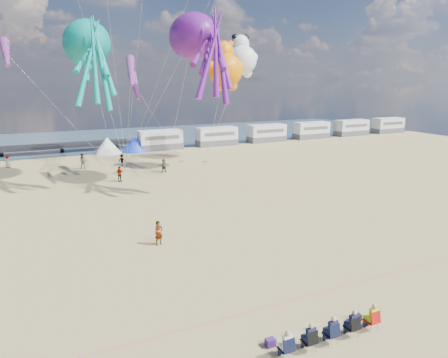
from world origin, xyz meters
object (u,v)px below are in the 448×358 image
motorhome_3 (311,130)px  cooler_purple (270,342)px  motorhome_5 (388,125)px  spectator_row (331,329)px  sandbag_e (126,166)px  windsock_right (131,71)px  sandbag_b (167,166)px  motorhome_0 (160,140)px  kite_panda (242,60)px  beachgoer_6 (8,161)px  windsock_left (6,53)px  sandbag_c (205,162)px  kite_octopus_teal (87,43)px  beachgoer_4 (164,166)px  motorhome_4 (352,128)px  beachgoer_2 (122,160)px  beachgoer_3 (119,174)px  sandbag_d (182,161)px  motorhome_1 (217,136)px  kite_octopus_purple (193,37)px  windsock_mid (135,86)px  sandbag_a (116,173)px  cooler_navy (357,317)px  kite_teddy_orange (225,71)px  beachgoer_1 (83,161)px  motorhome_2 (267,133)px  standing_person (159,233)px  tent_blue (135,144)px  tent_white (107,145)px

motorhome_3 → cooler_purple: 60.57m
motorhome_3 → motorhome_5: (19.00, 0.00, 0.00)m
spectator_row → sandbag_e: spectator_row is taller
windsock_right → sandbag_b: bearing=60.6°
motorhome_0 → kite_panda: (7.85, -11.97, 11.49)m
sandbag_b → kite_panda: (10.65, 0.43, 12.88)m
sandbag_b → beachgoer_6: bearing=157.0°
sandbag_e → windsock_left: 17.53m
sandbag_c → kite_octopus_teal: 20.03m
beachgoer_4 → beachgoer_6: size_ratio=0.99×
motorhome_3 → motorhome_4: size_ratio=1.00×
beachgoer_2 → windsock_right: 13.57m
beachgoer_3 → sandbag_d: 11.69m
motorhome_1 → kite_panda: size_ratio=1.02×
sandbag_e → spectator_row: bearing=-88.9°
motorhome_1 → kite_octopus_purple: 27.25m
motorhome_1 → beachgoer_2: 19.82m
motorhome_0 → sandbag_b: 12.79m
windsock_mid → sandbag_a: bearing=159.0°
kite_octopus_teal → cooler_navy: bearing=-70.5°
beachgoer_4 → beachgoer_6: 19.74m
kite_teddy_orange → beachgoer_6: bearing=139.6°
beachgoer_3 → kite_octopus_teal: 13.78m
beachgoer_1 → beachgoer_2: bearing=16.9°
motorhome_3 → cooler_navy: bearing=-124.8°
motorhome_2 → sandbag_b: bearing=-150.4°
motorhome_3 → kite_octopus_purple: 39.33m
standing_person → beachgoer_4: (6.40, 20.30, -0.05)m
motorhome_2 → sandbag_c: (-16.45, -12.04, -1.39)m
beachgoer_3 → beachgoer_2: bearing=52.2°
beachgoer_1 → kite_octopus_purple: 20.60m
tent_blue → beachgoer_4: 15.24m
motorhome_4 → standing_person: size_ratio=4.02×
beachgoer_4 → sandbag_c: size_ratio=3.10×
sandbag_b → spectator_row: bearing=-96.3°
motorhome_3 → beachgoer_6: 49.47m
standing_person → beachgoer_6: (-10.36, 30.74, -0.04)m
motorhome_4 → kite_octopus_purple: 47.11m
tent_white → kite_panda: (15.85, -11.97, 11.79)m
beachgoer_3 → sandbag_b: bearing=12.3°
beachgoer_2 → kite_panda: 19.97m
kite_panda → windsock_left: (-26.92, 0.10, 0.23)m
spectator_row → sandbag_c: size_ratio=12.20×
beachgoer_3 → windsock_mid: size_ratio=0.27×
tent_blue → windsock_right: windsock_right is taller
motorhome_1 → tent_blue: 13.50m
beachgoer_4 → kite_panda: 17.31m
motorhome_1 → beachgoer_1: (-21.89, -9.34, -0.56)m
windsock_mid → cooler_purple: bearing=-87.5°
sandbag_e → beachgoer_1: bearing=165.2°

